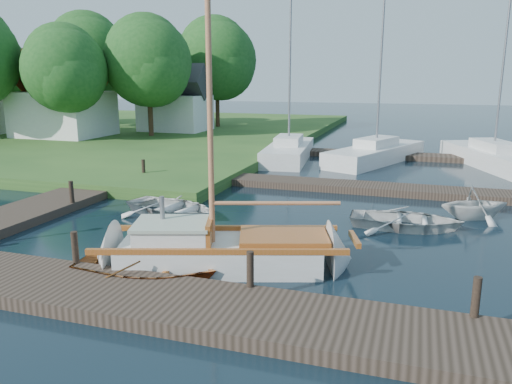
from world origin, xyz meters
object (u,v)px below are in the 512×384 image
(tree_7, at_px, (217,59))
(marina_boat_0, at_px, (289,150))
(mooring_post_3, at_px, (476,297))
(mooring_post_1, at_px, (75,247))
(tree_2, at_px, (65,69))
(tree_4, at_px, (88,57))
(mooring_post_2, at_px, (250,269))
(mooring_post_5, at_px, (144,168))
(mooring_post_4, at_px, (71,192))
(tender_a, at_px, (172,205))
(house_a, at_px, (63,102))
(sailboat, at_px, (227,254))
(tender_d, at_px, (475,201))
(house_c, at_px, (175,104))
(tree_3, at_px, (148,61))
(marina_boat_1, at_px, (376,152))
(tender_c, at_px, (406,217))
(marina_boat_3, at_px, (493,156))
(dinghy, at_px, (146,264))

(tree_7, bearing_deg, marina_boat_0, -52.62)
(mooring_post_3, bearing_deg, mooring_post_1, 180.00)
(tree_2, xyz_separation_m, tree_4, (-4.00, 8.00, 1.12))
(mooring_post_2, bearing_deg, mooring_post_5, 130.36)
(mooring_post_1, relative_size, mooring_post_4, 1.00)
(tender_a, bearing_deg, house_a, 62.64)
(tree_4, bearing_deg, tender_a, -48.92)
(sailboat, bearing_deg, marina_boat_0, 81.19)
(mooring_post_3, relative_size, tender_d, 0.34)
(tender_a, relative_size, house_c, 0.69)
(mooring_post_3, relative_size, tree_4, 0.08)
(sailboat, height_order, tender_a, sailboat)
(house_c, bearing_deg, tender_a, -63.40)
(mooring_post_1, height_order, tree_2, tree_2)
(mooring_post_1, relative_size, mooring_post_2, 1.00)
(tender_a, xyz_separation_m, tree_3, (-10.74, 17.50, 5.44))
(mooring_post_1, distance_m, mooring_post_2, 4.50)
(tree_2, bearing_deg, tree_7, 63.43)
(mooring_post_3, height_order, tree_7, tree_7)
(sailboat, distance_m, tree_7, 32.42)
(marina_boat_1, bearing_deg, tender_c, -148.49)
(tree_4, bearing_deg, marina_boat_0, -23.62)
(mooring_post_3, height_order, marina_boat_3, marina_boat_3)
(mooring_post_5, height_order, tender_c, mooring_post_5)
(dinghy, bearing_deg, house_c, 19.87)
(mooring_post_4, height_order, mooring_post_5, same)
(mooring_post_3, xyz_separation_m, marina_boat_0, (-8.39, 18.48, -0.13))
(sailboat, distance_m, tender_d, 9.32)
(mooring_post_5, xyz_separation_m, tender_c, (11.57, -3.47, -0.34))
(tender_c, height_order, marina_boat_1, marina_boat_1)
(tree_7, bearing_deg, tender_c, -55.96)
(dinghy, bearing_deg, tender_c, -48.96)
(marina_boat_1, bearing_deg, mooring_post_4, 168.52)
(marina_boat_0, bearing_deg, house_a, 75.26)
(mooring_post_1, xyz_separation_m, tree_7, (-9.00, 31.05, 5.50))
(tender_a, distance_m, tender_c, 7.89)
(tender_c, bearing_deg, sailboat, 137.09)
(house_c, bearing_deg, tree_4, 179.64)
(mooring_post_3, relative_size, mooring_post_5, 1.00)
(marina_boat_3, bearing_deg, mooring_post_2, 139.53)
(mooring_post_1, distance_m, marina_boat_0, 18.49)
(house_c, xyz_separation_m, tree_7, (2.00, 4.05, 3.62))
(mooring_post_4, xyz_separation_m, sailboat, (7.32, -3.36, -0.36))
(tender_c, bearing_deg, mooring_post_3, -169.58)
(marina_boat_1, bearing_deg, house_a, 107.82)
(tree_7, bearing_deg, mooring_post_5, -76.64)
(sailboat, relative_size, tender_d, 4.16)
(marina_boat_1, relative_size, marina_boat_3, 0.76)
(marina_boat_1, height_order, tree_2, marina_boat_1)
(mooring_post_1, distance_m, tree_7, 32.79)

